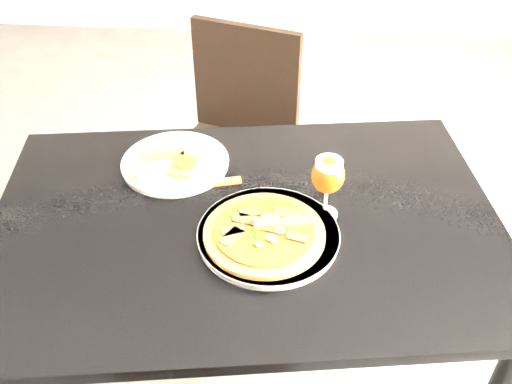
# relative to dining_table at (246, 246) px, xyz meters

# --- Properties ---
(dining_table) EXTENTS (1.30, 0.97, 0.75)m
(dining_table) POSITION_rel_dining_table_xyz_m (0.00, 0.00, 0.00)
(dining_table) COLOR black
(dining_table) RESTS_ON ground
(chair_far) EXTENTS (0.52, 0.52, 0.89)m
(chair_far) POSITION_rel_dining_table_xyz_m (-0.11, 0.67, -0.17)
(chair_far) COLOR black
(chair_far) RESTS_ON ground
(plate_main) EXTENTS (0.37, 0.37, 0.02)m
(plate_main) POSITION_rel_dining_table_xyz_m (0.06, -0.06, 0.10)
(plate_main) COLOR white
(plate_main) RESTS_ON dining_table
(pizza) EXTENTS (0.27, 0.27, 0.03)m
(pizza) POSITION_rel_dining_table_xyz_m (0.05, -0.07, 0.12)
(pizza) COLOR olive
(pizza) RESTS_ON plate_main
(plate_second) EXTENTS (0.37, 0.37, 0.01)m
(plate_second) POSITION_rel_dining_table_xyz_m (-0.21, 0.20, 0.10)
(plate_second) COLOR white
(plate_second) RESTS_ON dining_table
(crust_scraps) EXTENTS (0.17, 0.12, 0.01)m
(crust_scraps) POSITION_rel_dining_table_xyz_m (-0.20, 0.19, 0.11)
(crust_scraps) COLOR olive
(crust_scraps) RESTS_ON plate_second
(loose_crust) EXTENTS (0.10, 0.05, 0.01)m
(loose_crust) POSITION_rel_dining_table_xyz_m (-0.07, 0.13, 0.09)
(loose_crust) COLOR olive
(loose_crust) RESTS_ON dining_table
(sauce_cup) EXTENTS (0.06, 0.06, 0.04)m
(sauce_cup) POSITION_rel_dining_table_xyz_m (-0.26, 0.11, 0.11)
(sauce_cup) COLOR beige
(sauce_cup) RESTS_ON dining_table
(beer_glass) EXTENTS (0.08, 0.08, 0.16)m
(beer_glass) POSITION_rel_dining_table_xyz_m (0.18, 0.03, 0.21)
(beer_glass) COLOR silver
(beer_glass) RESTS_ON dining_table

